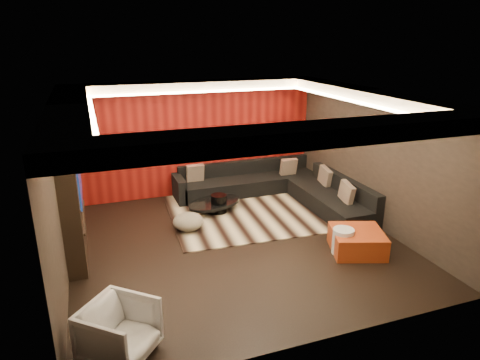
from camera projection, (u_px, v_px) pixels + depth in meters
name	position (u px, v px, depth m)	size (l,w,h in m)	color
floor	(236.00, 243.00, 8.23)	(6.00, 6.00, 0.02)	black
ceiling	(235.00, 95.00, 7.33)	(6.00, 6.00, 0.02)	silver
wall_back	(195.00, 138.00, 10.46)	(6.00, 0.02, 2.80)	black
wall_left	(58.00, 193.00, 6.81)	(0.02, 6.00, 2.80)	black
wall_right	(374.00, 158.00, 8.74)	(0.02, 6.00, 2.80)	black
red_feature_wall	(196.00, 139.00, 10.43)	(5.98, 0.05, 2.78)	#6B0C0A
soffit_back	(197.00, 86.00, 9.77)	(6.00, 0.60, 0.22)	silver
soffit_front	(312.00, 135.00, 4.96)	(6.00, 0.60, 0.22)	silver
soffit_left	(68.00, 111.00, 6.50)	(0.60, 4.80, 0.22)	silver
soffit_right	(368.00, 95.00, 8.23)	(0.60, 4.80, 0.22)	silver
cove_back	(201.00, 92.00, 9.50)	(4.80, 0.08, 0.04)	#FFD899
cove_front	(298.00, 136.00, 5.29)	(4.80, 0.08, 0.04)	#FFD899
cove_left	(92.00, 116.00, 6.64)	(0.08, 4.80, 0.04)	#FFD899
cove_right	(352.00, 101.00, 8.15)	(0.08, 4.80, 0.04)	#FFD899
tv_surround	(71.00, 197.00, 7.50)	(0.30, 2.00, 2.20)	black
tv_screen	(79.00, 177.00, 7.44)	(0.04, 1.30, 0.80)	black
tv_shelf	(84.00, 216.00, 7.68)	(0.04, 1.60, 0.04)	black
rug	(259.00, 211.00, 9.71)	(4.00, 3.00, 0.02)	#C9B893
coffee_table	(215.00, 206.00, 9.65)	(1.32, 1.32, 0.22)	black
drum_stool	(219.00, 204.00, 9.54)	(0.35, 0.35, 0.41)	black
striped_pouf	(188.00, 222.00, 8.69)	(0.63, 0.63, 0.35)	beige
white_side_table	(343.00, 241.00, 7.76)	(0.38, 0.38, 0.48)	silver
orange_ottoman	(357.00, 241.00, 7.84)	(0.91, 0.91, 0.40)	#9B2914
armchair	(119.00, 331.00, 5.20)	(0.78, 0.80, 0.73)	silver
sectional_sofa	(278.00, 189.00, 10.36)	(3.65, 3.50, 0.75)	black
throw_pillows	(287.00, 176.00, 10.12)	(3.11, 2.78, 0.50)	beige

